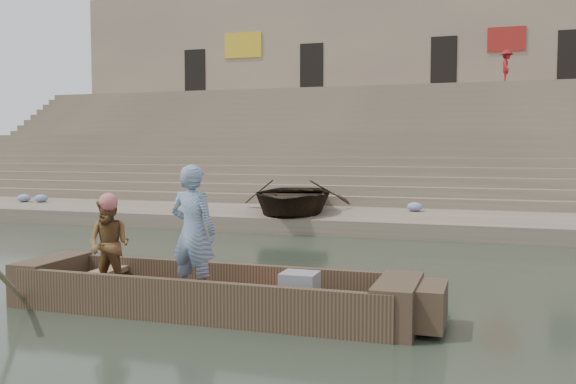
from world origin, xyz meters
The scene contains 14 objects.
ground centered at (0.00, 0.00, 0.00)m, with size 120.00×120.00×0.00m, color #273125.
lower_landing centered at (0.00, 8.00, 0.20)m, with size 32.00×4.00×0.40m, color gray.
mid_landing centered at (0.00, 15.50, 1.40)m, with size 32.00×3.00×2.80m, color gray.
upper_landing centered at (0.00, 22.50, 2.60)m, with size 32.00×3.00×5.20m, color gray.
ghat_steps centered at (0.00, 17.19, 1.80)m, with size 32.00×11.00×5.20m.
building_wall centered at (0.00, 26.50, 5.60)m, with size 32.00×5.07×11.20m.
main_rowboat centered at (3.76, -1.56, 0.11)m, with size 5.00×1.30×0.22m, color brown.
rowboat_trim centered at (3.97, -1.57, 0.31)m, with size 6.04×2.63×1.98m.
standing_man centered at (3.63, -1.76, 1.11)m, with size 0.65×0.43×1.79m, color navy.
rowing_man centered at (2.32, -1.73, 0.88)m, with size 0.64×0.50×1.31m, color #216521.
television centered at (5.04, -1.56, 0.42)m, with size 0.46×0.42×0.40m.
beached_rowboat centered at (2.05, 7.59, 0.87)m, with size 3.22×4.51×0.93m, color #2D2116.
pedestrian centered at (8.00, 21.68, 5.97)m, with size 0.99×0.57×1.54m, color maroon.
cloth_bundles centered at (-3.14, 8.51, 0.53)m, with size 13.44×1.26×0.26m.
Camera 1 is at (7.36, -9.22, 2.22)m, focal length 39.13 mm.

